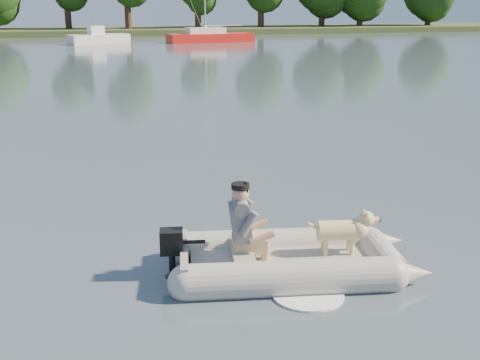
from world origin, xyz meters
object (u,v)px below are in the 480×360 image
object	(u,v)px
motorboat	(98,32)
sailboat	(210,37)
dog	(338,234)
man	(242,220)
dinghy	(293,232)

from	to	relation	value
motorboat	sailboat	bearing A→B (deg)	-22.03
dog	motorboat	xyz separation A→B (m)	(-0.78, 45.46, 0.50)
motorboat	man	bearing A→B (deg)	-110.58
man	motorboat	xyz separation A→B (m)	(0.43, 45.25, 0.26)
dinghy	man	size ratio (longest dim) A/B	4.40
sailboat	man	bearing A→B (deg)	-108.82
sailboat	dinghy	bearing A→B (deg)	-108.02
dog	sailboat	world-z (taller)	sailboat
dinghy	motorboat	distance (m)	45.41
dinghy	man	distance (m)	0.66
man	motorboat	distance (m)	45.25
man	sailboat	size ratio (longest dim) A/B	0.10
dog	motorboat	distance (m)	45.47
motorboat	sailboat	size ratio (longest dim) A/B	0.50
dinghy	dog	bearing A→B (deg)	4.57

